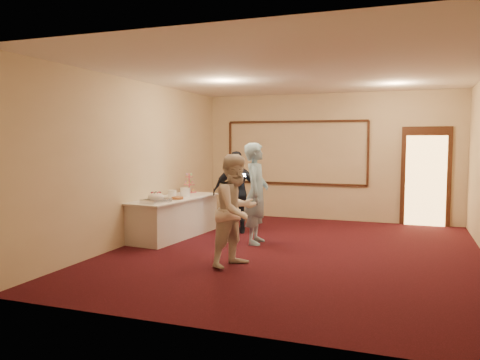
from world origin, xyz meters
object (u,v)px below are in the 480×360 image
Objects in this scene: woman at (236,210)px; guest at (237,192)px; man at (256,193)px; tart at (178,198)px; pavlova_tray at (156,198)px; plate_stack_b at (185,192)px; buffet_table at (173,217)px; plate_stack_a at (172,194)px; cupcake_stand at (189,185)px.

woman is 2.54m from guest.
tart is at bearing 91.55° from man.
plate_stack_b is (0.06, 1.05, 0.01)m from pavlova_tray.
buffet_table is 1.38m from guest.
tart is 2.18m from woman.
plate_stack_a is at bearing 150.75° from buffet_table.
guest reaches higher than pavlova_tray.
man is (1.50, 0.22, 0.13)m from tart.
tart is (0.23, -0.26, 0.41)m from buffet_table.
pavlova_tray is 3.22× the size of plate_stack_a.
cupcake_stand is at bearing 95.86° from pavlova_tray.
buffet_table is 0.46m from plate_stack_a.
cupcake_stand is 0.27× the size of woman.
plate_stack_b is 0.12× the size of guest.
man reaches higher than plate_stack_b.
plate_stack_b is 1.06m from guest.
buffet_table is 1.39× the size of woman.
plate_stack_a is 1.32m from guest.
buffet_table is 4.11× the size of pavlova_tray.
cupcake_stand is 0.96m from plate_stack_a.
man is at bearing -11.52° from plate_stack_b.
plate_stack_b is 0.11× the size of man.
pavlova_tray is at bearing -93.17° from plate_stack_b.
plate_stack_b is at bearing 67.49° from buffet_table.
guest reaches higher than cupcake_stand.
tart is 1.52m from man.
plate_stack_b is 0.79× the size of tart.
plate_stack_a is 1.76m from man.
woman reaches higher than plate_stack_b.
woman reaches higher than guest.
plate_stack_b is at bearing 86.83° from pavlova_tray.
buffet_table is at bearing -112.51° from plate_stack_b.
plate_stack_a is (-0.02, 0.01, 0.46)m from buffet_table.
woman reaches higher than pavlova_tray.
cupcake_stand is at bearing -30.47° from guest.
cupcake_stand is (-0.12, 0.96, 0.55)m from buffet_table.
plate_stack_a is (-0.09, 0.77, -0.01)m from pavlova_tray.
cupcake_stand is 0.25× the size of man.
cupcake_stand is at bearing 105.93° from tart.
plate_stack_a is at bearing 13.79° from guest.
guest is at bearing 26.69° from plate_stack_b.
guest reaches higher than buffet_table.
man is 1.05m from guest.
plate_stack_a is 0.67× the size of tart.
pavlova_tray is 1.82m from guest.
plate_stack_a is (0.09, -0.95, -0.09)m from cupcake_stand.
buffet_table is 8.93× the size of tart.
man reaches higher than cupcake_stand.
guest reaches higher than tart.
woman is at bearing -40.11° from plate_stack_a.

